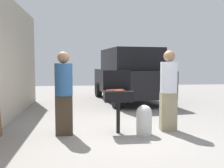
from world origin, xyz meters
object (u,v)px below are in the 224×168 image
object	(u,v)px
person_left	(64,90)
hot_dog_6	(116,90)
parked_minivan	(129,75)
hot_dog_7	(117,91)
hot_dog_1	(110,91)
propane_tank	(144,119)
hot_dog_9	(113,90)
person_right	(169,87)
hot_dog_4	(121,89)
hot_dog_2	(122,91)
bbq_grill	(118,97)
hot_dog_0	(114,90)
hot_dog_3	(120,90)
hot_dog_5	(120,90)
hot_dog_8	(109,90)

from	to	relation	value
person_left	hot_dog_6	bearing A→B (deg)	-9.80
parked_minivan	person_left	bearing A→B (deg)	56.90
hot_dog_7	hot_dog_1	bearing A→B (deg)	161.80
hot_dog_1	propane_tank	size ratio (longest dim) A/B	0.21
hot_dog_9	person_right	distance (m)	1.21
hot_dog_4	hot_dog_6	distance (m)	0.17
hot_dog_2	hot_dog_6	bearing A→B (deg)	125.97
hot_dog_1	bbq_grill	bearing A→B (deg)	20.02
hot_dog_0	hot_dog_3	bearing A→B (deg)	22.06
hot_dog_6	hot_dog_3	bearing A→B (deg)	46.79
hot_dog_9	hot_dog_0	bearing A→B (deg)	-82.49
hot_dog_5	person_right	world-z (taller)	person_right
hot_dog_5	hot_dog_4	bearing A→B (deg)	74.75
hot_dog_9	person_right	xyz separation A→B (m)	(1.21, -0.01, 0.04)
hot_dog_2	person_left	bearing A→B (deg)	174.39
propane_tank	person_left	xyz separation A→B (m)	(-1.63, 0.15, 0.61)
hot_dog_2	hot_dog_9	bearing A→B (deg)	122.79
propane_tank	hot_dog_3	bearing A→B (deg)	149.78
hot_dog_1	parked_minivan	world-z (taller)	parked_minivan
hot_dog_3	hot_dog_7	bearing A→B (deg)	-111.42
person_left	hot_dog_9	bearing A→B (deg)	-4.59
hot_dog_5	hot_dog_7	distance (m)	0.07
hot_dog_6	hot_dog_8	world-z (taller)	same
propane_tank	hot_dog_1	bearing A→B (deg)	170.36
hot_dog_4	hot_dog_5	distance (m)	0.20
hot_dog_3	hot_dog_9	size ratio (longest dim) A/B	1.00
hot_dog_7	hot_dog_5	bearing A→B (deg)	39.41
hot_dog_1	hot_dog_7	bearing A→B (deg)	-18.20
hot_dog_4	hot_dog_6	size ratio (longest dim) A/B	1.00
parked_minivan	propane_tank	bearing A→B (deg)	75.80
hot_dog_0	hot_dog_8	size ratio (longest dim) A/B	1.00
bbq_grill	hot_dog_4	xyz separation A→B (m)	(0.07, 0.11, 0.15)
hot_dog_6	person_right	size ratio (longest dim) A/B	0.07
hot_dog_8	person_right	distance (m)	1.31
hot_dog_2	hot_dog_4	size ratio (longest dim) A/B	1.00
person_left	hot_dog_2	bearing A→B (deg)	-16.76
hot_dog_5	hot_dog_8	bearing A→B (deg)	163.73
person_right	hot_dog_0	bearing A→B (deg)	-14.22
hot_dog_6	hot_dog_9	size ratio (longest dim) A/B	1.00
hot_dog_2	propane_tank	xyz separation A→B (m)	(0.45, -0.04, -0.59)
propane_tank	person_left	world-z (taller)	person_left
hot_dog_4	person_right	size ratio (longest dim) A/B	0.07
hot_dog_7	hot_dog_9	size ratio (longest dim) A/B	1.00
hot_dog_0	person_right	distance (m)	1.20
hot_dog_5	hot_dog_2	bearing A→B (deg)	-60.04
propane_tank	parked_minivan	world-z (taller)	parked_minivan
hot_dog_9	hot_dog_3	bearing A→B (deg)	0.31
hot_dog_2	hot_dog_3	world-z (taller)	same
bbq_grill	hot_dog_6	distance (m)	0.16
hot_dog_4	hot_dog_7	size ratio (longest dim) A/B	1.00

